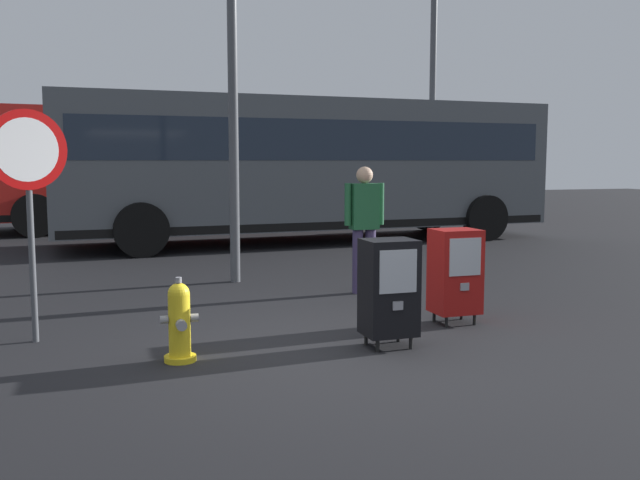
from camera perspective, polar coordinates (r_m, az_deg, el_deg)
The scene contains 9 objects.
ground_plane at distance 6.55m, azimuth 0.80°, elevation -9.08°, with size 60.00×60.00×0.00m, color black.
fire_hydrant at distance 6.32m, azimuth -11.26°, elevation -6.49°, with size 0.33×0.32×0.75m.
newspaper_box_primary at distance 7.72m, azimuth 10.84°, elevation -2.48°, with size 0.48×0.42×1.02m.
newspaper_box_secondary at distance 6.66m, azimuth 5.57°, elevation -3.81°, with size 0.48×0.42×1.02m.
stop_sign at distance 7.24m, azimuth -22.45°, elevation 4.76°, with size 0.71×0.31×2.23m.
pedestrian at distance 9.32m, azimuth 3.59°, elevation 1.47°, with size 0.55×0.22×1.67m.
bus_near at distance 15.23m, azimuth -1.00°, elevation 6.27°, with size 10.61×3.20×3.00m.
bus_far at distance 19.12m, azimuth -11.35°, elevation 6.18°, with size 10.74×3.87×3.00m.
street_light_near_right at distance 15.70m, azimuth 9.09°, elevation 13.47°, with size 0.32×0.32×6.30m.
Camera 1 is at (-2.06, -5.96, 1.75)m, focal length 39.72 mm.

